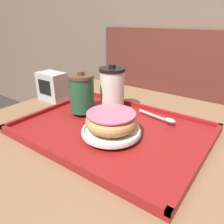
% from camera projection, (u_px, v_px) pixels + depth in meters
% --- Properties ---
extents(booth_bench, '(1.61, 0.44, 1.00)m').
position_uv_depth(booth_bench, '(195.00, 143.00, 1.42)').
color(booth_bench, brown).
rests_on(booth_bench, ground_plane).
extents(cafe_table, '(0.80, 0.89, 0.76)m').
position_uv_depth(cafe_table, '(101.00, 181.00, 0.72)').
color(cafe_table, '#846042').
rests_on(cafe_table, ground_plane).
extents(serving_tray, '(0.52, 0.39, 0.02)m').
position_uv_depth(serving_tray, '(112.00, 130.00, 0.64)').
color(serving_tray, maroon).
rests_on(serving_tray, cafe_table).
extents(coffee_cup_front, '(0.08, 0.08, 0.13)m').
position_uv_depth(coffee_cup_front, '(82.00, 93.00, 0.70)').
color(coffee_cup_front, '#235638').
rests_on(coffee_cup_front, serving_tray).
extents(coffee_cup_rear, '(0.09, 0.09, 0.14)m').
position_uv_depth(coffee_cup_rear, '(112.00, 87.00, 0.74)').
color(coffee_cup_rear, white).
rests_on(coffee_cup_rear, serving_tray).
extents(plate_with_chocolate_donut, '(0.16, 0.16, 0.01)m').
position_uv_depth(plate_with_chocolate_donut, '(111.00, 131.00, 0.58)').
color(plate_with_chocolate_donut, white).
rests_on(plate_with_chocolate_donut, serving_tray).
extents(donut_chocolate_glazed, '(0.14, 0.14, 0.04)m').
position_uv_depth(donut_chocolate_glazed, '(111.00, 121.00, 0.57)').
color(donut_chocolate_glazed, tan).
rests_on(donut_chocolate_glazed, plate_with_chocolate_donut).
extents(spoon, '(0.13, 0.04, 0.01)m').
position_uv_depth(spoon, '(165.00, 119.00, 0.66)').
color(spoon, silver).
rests_on(spoon, serving_tray).
extents(napkin_dispenser, '(0.11, 0.07, 0.11)m').
position_uv_depth(napkin_dispenser, '(52.00, 86.00, 0.87)').
color(napkin_dispenser, '#B7B7BC').
rests_on(napkin_dispenser, cafe_table).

